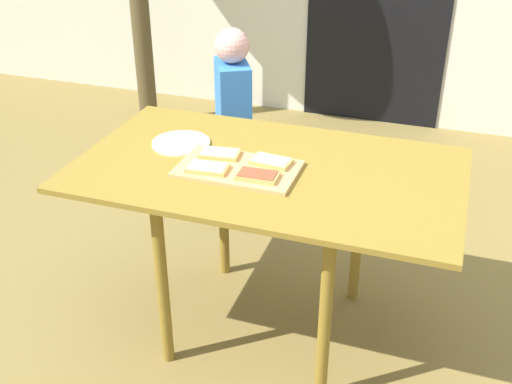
% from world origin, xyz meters
% --- Properties ---
extents(ground_plane, '(16.00, 16.00, 0.00)m').
position_xyz_m(ground_plane, '(0.00, 0.00, 0.00)').
color(ground_plane, olive).
extents(dining_table, '(1.30, 0.76, 0.70)m').
position_xyz_m(dining_table, '(0.00, 0.00, 0.62)').
color(dining_table, olive).
rests_on(dining_table, ground).
extents(cutting_board, '(0.40, 0.24, 0.01)m').
position_xyz_m(cutting_board, '(-0.09, -0.06, 0.70)').
color(cutting_board, tan).
rests_on(cutting_board, dining_table).
extents(pizza_slice_near_right, '(0.14, 0.09, 0.02)m').
position_xyz_m(pizza_slice_near_right, '(0.00, -0.11, 0.72)').
color(pizza_slice_near_right, tan).
rests_on(pizza_slice_near_right, cutting_board).
extents(pizza_slice_far_right, '(0.14, 0.09, 0.02)m').
position_xyz_m(pizza_slice_far_right, '(0.01, -0.00, 0.72)').
color(pizza_slice_far_right, tan).
rests_on(pizza_slice_far_right, cutting_board).
extents(pizza_slice_far_left, '(0.14, 0.10, 0.02)m').
position_xyz_m(pizza_slice_far_left, '(-0.17, -0.00, 0.72)').
color(pizza_slice_far_left, tan).
rests_on(pizza_slice_far_left, cutting_board).
extents(pizza_slice_near_left, '(0.14, 0.09, 0.02)m').
position_xyz_m(pizza_slice_near_left, '(-0.17, -0.11, 0.72)').
color(pizza_slice_near_left, tan).
rests_on(pizza_slice_near_left, cutting_board).
extents(plate_white_left, '(0.21, 0.21, 0.01)m').
position_xyz_m(plate_white_left, '(-0.36, 0.07, 0.70)').
color(plate_white_left, white).
rests_on(plate_white_left, dining_table).
extents(child_left, '(0.24, 0.28, 0.95)m').
position_xyz_m(child_left, '(-0.41, 0.74, 0.54)').
color(child_left, '#2A383E').
rests_on(child_left, ground).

